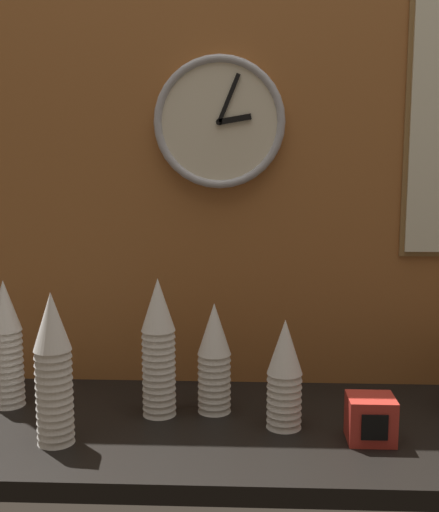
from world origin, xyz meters
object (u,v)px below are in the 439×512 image
(cup_stack_center_left, at_px, (159,347))
(napkin_dispenser, at_px, (371,419))
(cup_stack_center, at_px, (214,358))
(cup_stack_far_left, at_px, (6,343))
(cup_stack_left, at_px, (53,369))
(wall_clock, at_px, (219,122))
(cup_stack_center_right, at_px, (285,374))

(cup_stack_center_left, distance_m, napkin_dispenser, 0.47)
(cup_stack_center_left, bearing_deg, napkin_dispenser, -14.49)
(cup_stack_center, xyz_separation_m, cup_stack_far_left, (-0.48, 0.02, 0.02))
(cup_stack_center_left, bearing_deg, cup_stack_left, -141.20)
(cup_stack_center, distance_m, wall_clock, 0.56)
(cup_stack_center_left, height_order, napkin_dispenser, cup_stack_center_left)
(cup_stack_left, bearing_deg, cup_stack_far_left, 131.34)
(cup_stack_center, bearing_deg, cup_stack_center_left, -169.24)
(cup_stack_far_left, relative_size, cup_stack_center_left, 0.95)
(cup_stack_center_left, xyz_separation_m, napkin_dispenser, (0.45, -0.12, -0.11))
(cup_stack_left, xyz_separation_m, wall_clock, (0.32, 0.35, 0.50))
(cup_stack_far_left, height_order, napkin_dispenser, cup_stack_far_left)
(cup_stack_far_left, bearing_deg, cup_stack_center_right, -8.65)
(cup_stack_left, height_order, wall_clock, wall_clock)
(cup_stack_far_left, relative_size, cup_stack_left, 0.95)
(cup_stack_center, bearing_deg, cup_stack_far_left, 178.09)
(cup_stack_center_left, bearing_deg, cup_stack_center, 10.76)
(cup_stack_center, bearing_deg, cup_stack_center_right, -27.70)
(cup_stack_far_left, bearing_deg, napkin_dispenser, -10.88)
(cup_stack_far_left, distance_m, cup_stack_center_left, 0.36)
(cup_stack_left, xyz_separation_m, cup_stack_center_left, (0.19, 0.15, 0.00))
(cup_stack_center_right, xyz_separation_m, cup_stack_left, (-0.46, -0.10, 0.04))
(cup_stack_center_right, distance_m, cup_stack_left, 0.48)
(napkin_dispenser, bearing_deg, wall_clock, 135.33)
(napkin_dispenser, bearing_deg, cup_stack_center_right, 161.24)
(cup_stack_center_right, relative_size, cup_stack_left, 0.76)
(cup_stack_left, bearing_deg, cup_stack_center, 29.39)
(wall_clock, bearing_deg, cup_stack_center_right, -60.06)
(cup_stack_far_left, height_order, cup_stack_left, cup_stack_left)
(cup_stack_center, relative_size, cup_stack_far_left, 0.85)
(cup_stack_center, distance_m, napkin_dispenser, 0.36)
(cup_stack_center_right, relative_size, cup_stack_far_left, 0.80)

